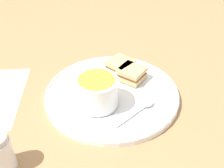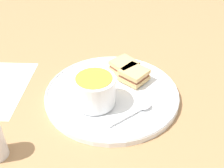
{
  "view_description": "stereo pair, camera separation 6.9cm",
  "coord_description": "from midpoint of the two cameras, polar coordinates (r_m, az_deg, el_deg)",
  "views": [
    {
      "loc": [
        -0.26,
        -0.49,
        0.45
      ],
      "look_at": [
        0.0,
        0.0,
        0.04
      ],
      "focal_mm": 42.0,
      "sensor_mm": 36.0,
      "label": 1
    },
    {
      "loc": [
        -0.19,
        -0.52,
        0.45
      ],
      "look_at": [
        0.0,
        0.0,
        0.04
      ],
      "focal_mm": 42.0,
      "sensor_mm": 36.0,
      "label": 2
    }
  ],
  "objects": [
    {
      "name": "ground_plane",
      "position": [
        0.71,
        2.76,
        -2.68
      ],
      "size": [
        2.4,
        2.4,
        0.0
      ],
      "primitive_type": "plane",
      "color": "#9E754C"
    },
    {
      "name": "plate",
      "position": [
        0.7,
        2.79,
        -2.06
      ],
      "size": [
        0.36,
        0.36,
        0.02
      ],
      "color": "white",
      "rests_on": "ground_plane"
    },
    {
      "name": "soup_bowl",
      "position": [
        0.64,
        -0.79,
        -1.42
      ],
      "size": [
        0.1,
        0.1,
        0.07
      ],
      "color": "white",
      "rests_on": "plate"
    },
    {
      "name": "spoon",
      "position": [
        0.65,
        9.52,
        -5.28
      ],
      "size": [
        0.13,
        0.05,
        0.01
      ],
      "rotation": [
        0.0,
        0.0,
        6.56
      ],
      "color": "silver",
      "rests_on": "plate"
    },
    {
      "name": "sandwich_half_near",
      "position": [
        0.73,
        7.49,
        1.9
      ],
      "size": [
        0.09,
        0.09,
        0.03
      ],
      "rotation": [
        0.0,
        0.0,
        0.48
      ],
      "color": "tan",
      "rests_on": "plate"
    },
    {
      "name": "sandwich_half_far",
      "position": [
        0.77,
        5.23,
        3.74
      ],
      "size": [
        0.08,
        0.08,
        0.03
      ],
      "rotation": [
        0.0,
        0.0,
        0.34
      ],
      "color": "tan",
      "rests_on": "plate"
    }
  ]
}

